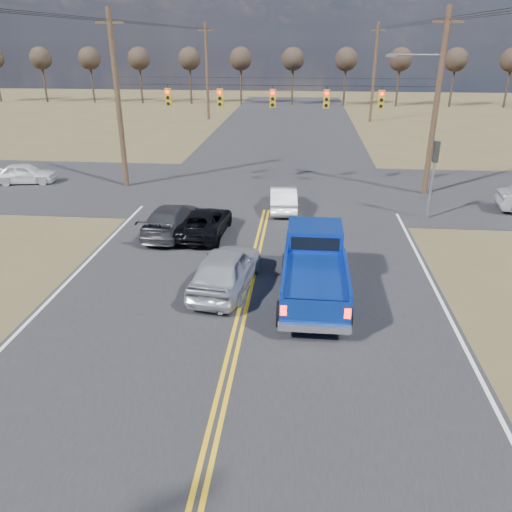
# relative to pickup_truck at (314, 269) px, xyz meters

# --- Properties ---
(ground) EXTENTS (160.00, 160.00, 0.00)m
(ground) POSITION_rel_pickup_truck_xyz_m (-2.36, -4.59, -1.07)
(ground) COLOR brown
(ground) RESTS_ON ground
(road_main) EXTENTS (14.00, 120.00, 0.02)m
(road_main) POSITION_rel_pickup_truck_xyz_m (-2.36, 5.41, -1.07)
(road_main) COLOR #28282B
(road_main) RESTS_ON ground
(road_cross) EXTENTS (120.00, 12.00, 0.02)m
(road_cross) POSITION_rel_pickup_truck_xyz_m (-2.36, 13.41, -1.07)
(road_cross) COLOR #28282B
(road_cross) RESTS_ON ground
(signal_gantry) EXTENTS (19.60, 4.83, 10.00)m
(signal_gantry) POSITION_rel_pickup_truck_xyz_m (-1.86, 13.20, 4.00)
(signal_gantry) COLOR #473323
(signal_gantry) RESTS_ON ground
(utility_poles) EXTENTS (19.60, 58.32, 10.00)m
(utility_poles) POSITION_rel_pickup_truck_xyz_m (-2.36, 12.41, 4.16)
(utility_poles) COLOR #473323
(utility_poles) RESTS_ON ground
(treeline) EXTENTS (87.00, 117.80, 7.40)m
(treeline) POSITION_rel_pickup_truck_xyz_m (-2.36, 22.37, 4.64)
(treeline) COLOR #33261C
(treeline) RESTS_ON ground
(pickup_truck) EXTENTS (2.36, 5.85, 2.20)m
(pickup_truck) POSITION_rel_pickup_truck_xyz_m (0.00, 0.00, 0.00)
(pickup_truck) COLOR black
(pickup_truck) RESTS_ON ground
(silver_suv) EXTENTS (2.43, 4.81, 1.57)m
(silver_suv) POSITION_rel_pickup_truck_xyz_m (-3.16, 0.32, -0.28)
(silver_suv) COLOR #ADB0B5
(silver_suv) RESTS_ON ground
(black_suv) EXTENTS (2.23, 4.49, 1.22)m
(black_suv) POSITION_rel_pickup_truck_xyz_m (-4.98, 5.59, -0.45)
(black_suv) COLOR black
(black_suv) RESTS_ON ground
(white_car_queue) EXTENTS (1.63, 3.98, 1.28)m
(white_car_queue) POSITION_rel_pickup_truck_xyz_m (-1.51, 9.63, -0.42)
(white_car_queue) COLOR white
(white_car_queue) RESTS_ON ground
(dgrey_car_queue) EXTENTS (2.34, 4.86, 1.36)m
(dgrey_car_queue) POSITION_rel_pickup_truck_xyz_m (-6.48, 5.65, -0.38)
(dgrey_car_queue) COLOR #393A3F
(dgrey_car_queue) RESTS_ON ground
(cross_car_west) EXTENTS (2.11, 3.92, 1.27)m
(cross_car_west) POSITION_rel_pickup_truck_xyz_m (-17.88, 13.39, -0.43)
(cross_car_west) COLOR white
(cross_car_west) RESTS_ON ground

